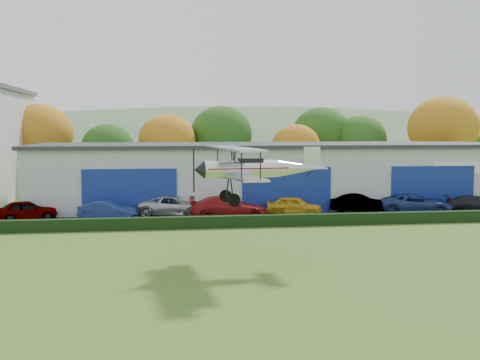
{
  "coord_description": "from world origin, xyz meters",
  "views": [
    {
      "loc": [
        -4.65,
        -21.34,
        6.59
      ],
      "look_at": [
        -0.34,
        9.88,
        3.76
      ],
      "focal_mm": 42.89,
      "sensor_mm": 36.0,
      "label": 1
    }
  ],
  "objects": [
    {
      "name": "biplane",
      "position": [
        -0.3,
        5.85,
        4.74
      ],
      "size": [
        6.38,
        7.32,
        2.73
      ],
      "rotation": [
        0.0,
        0.0,
        0.11
      ],
      "color": "silver"
    },
    {
      "name": "car_2",
      "position": [
        -3.61,
        21.5,
        0.81
      ],
      "size": [
        6.0,
        4.03,
        1.53
      ],
      "primitive_type": "imported",
      "rotation": [
        0.0,
        0.0,
        1.27
      ],
      "color": "silver",
      "rests_on": "apron"
    },
    {
      "name": "hangar",
      "position": [
        5.0,
        27.98,
        2.66
      ],
      "size": [
        40.6,
        12.6,
        5.3
      ],
      "color": "#B2B7BC",
      "rests_on": "ground"
    },
    {
      "name": "distant_hills",
      "position": [
        -4.38,
        140.0,
        -13.05
      ],
      "size": [
        430.0,
        196.0,
        56.0
      ],
      "color": "#4C6642",
      "rests_on": "ground"
    },
    {
      "name": "hedge",
      "position": [
        3.0,
        16.2,
        0.4
      ],
      "size": [
        46.0,
        0.6,
        0.8
      ],
      "primitive_type": "cube",
      "color": "black",
      "rests_on": "ground"
    },
    {
      "name": "car_3",
      "position": [
        0.17,
        19.61,
        0.87
      ],
      "size": [
        5.83,
        2.69,
        1.65
      ],
      "primitive_type": "imported",
      "rotation": [
        0.0,
        0.0,
        1.5
      ],
      "color": "maroon",
      "rests_on": "apron"
    },
    {
      "name": "apron",
      "position": [
        3.0,
        21.0,
        0.03
      ],
      "size": [
        48.0,
        9.0,
        0.05
      ],
      "primitive_type": "cube",
      "color": "black",
      "rests_on": "ground"
    },
    {
      "name": "ground",
      "position": [
        0.0,
        0.0,
        0.0
      ],
      "size": [
        300.0,
        300.0,
        0.0
      ],
      "primitive_type": "plane",
      "color": "#3F621F",
      "rests_on": "ground"
    },
    {
      "name": "car_6",
      "position": [
        14.88,
        20.28,
        0.8
      ],
      "size": [
        5.92,
        4.02,
        1.5
      ],
      "primitive_type": "imported",
      "rotation": [
        0.0,
        0.0,
        1.26
      ],
      "color": "navy",
      "rests_on": "apron"
    },
    {
      "name": "car_7",
      "position": [
        19.55,
        19.64,
        0.73
      ],
      "size": [
        5.06,
        3.65,
        1.36
      ],
      "primitive_type": "imported",
      "rotation": [
        0.0,
        0.0,
        1.15
      ],
      "color": "black",
      "rests_on": "apron"
    },
    {
      "name": "car_1",
      "position": [
        -8.51,
        20.39,
        0.73
      ],
      "size": [
        4.37,
        2.83,
        1.36
      ],
      "primitive_type": "imported",
      "rotation": [
        0.0,
        0.0,
        1.2
      ],
      "color": "navy",
      "rests_on": "apron"
    },
    {
      "name": "tree_belt",
      "position": [
        0.85,
        40.62,
        5.61
      ],
      "size": [
        75.7,
        13.22,
        10.12
      ],
      "color": "#3D2614",
      "rests_on": "ground"
    },
    {
      "name": "car_0",
      "position": [
        -14.26,
        21.07,
        0.76
      ],
      "size": [
        4.5,
        2.81,
        1.43
      ],
      "primitive_type": "imported",
      "rotation": [
        0.0,
        0.0,
        1.86
      ],
      "color": "gray",
      "rests_on": "apron"
    },
    {
      "name": "car_5",
      "position": [
        10.66,
        21.53,
        0.77
      ],
      "size": [
        4.66,
        2.79,
        1.45
      ],
      "primitive_type": "imported",
      "rotation": [
        0.0,
        0.0,
        1.26
      ],
      "color": "gray",
      "rests_on": "apron"
    },
    {
      "name": "car_4",
      "position": [
        5.33,
        20.71,
        0.76
      ],
      "size": [
        4.51,
        3.13,
        1.42
      ],
      "primitive_type": "imported",
      "rotation": [
        0.0,
        0.0,
        1.19
      ],
      "color": "gold",
      "rests_on": "apron"
    }
  ]
}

